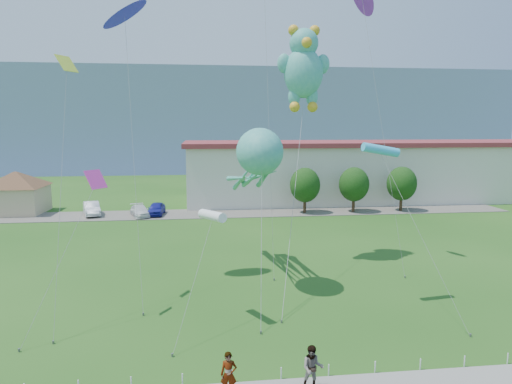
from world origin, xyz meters
TOP-DOWN VIEW (x-y plane):
  - ground at (0.00, 0.00)m, footprint 160.00×160.00m
  - parking_strip at (0.00, 35.00)m, footprint 70.00×6.00m
  - hill_ridge at (0.00, 120.00)m, footprint 160.00×50.00m
  - pavilion at (-24.00, 38.00)m, footprint 9.20×9.20m
  - warehouse at (26.00, 44.00)m, footprint 61.00×15.00m
  - rope_fence at (0.00, -1.30)m, footprint 26.05×0.05m
  - tree_near at (10.00, 34.00)m, footprint 3.60×3.60m
  - tree_mid at (16.00, 34.00)m, footprint 3.60×3.60m
  - tree_far at (22.00, 34.00)m, footprint 3.60×3.60m
  - pedestrian_left at (-1.21, -2.38)m, footprint 0.68×0.49m
  - pedestrian_right at (2.05, -2.35)m, footprint 0.98×0.83m
  - parked_car_silver at (-14.90, 35.51)m, footprint 2.98×4.98m
  - parked_car_white at (-9.26, 34.21)m, footprint 2.95×4.60m
  - parked_car_blue at (-7.45, 34.77)m, footprint 2.03×4.31m
  - octopus_kite at (1.41, 10.44)m, footprint 2.86×13.72m
  - teddy_bear_kite at (5.38, 14.96)m, footprint 5.42×12.25m
  - small_kite_purple at (9.59, 14.61)m, footprint 2.98×5.37m
  - small_kite_white at (-1.62, 4.73)m, footprint 2.24×4.88m
  - small_kite_yellow at (-9.40, 7.80)m, footprint 1.29×6.22m
  - small_kite_pink at (-7.91, 5.74)m, footprint 3.63×4.46m
  - small_kite_cyan at (7.91, 6.09)m, footprint 3.32×6.00m
  - small_kite_blue at (-6.71, 11.99)m, footprint 2.28×7.04m

SIDE VIEW (x-z plane):
  - ground at x=0.00m, z-range 0.00..0.00m
  - parking_strip at x=0.00m, z-range 0.00..0.06m
  - rope_fence at x=0.00m, z-range 0.00..0.50m
  - parked_car_white at x=-9.26m, z-range 0.06..1.30m
  - parked_car_blue at x=-7.45m, z-range 0.06..1.49m
  - parked_car_silver at x=-14.90m, z-range 0.06..1.61m
  - pedestrian_left at x=-1.21m, z-range 0.10..1.83m
  - pedestrian_right at x=2.05m, z-range 0.10..1.88m
  - pavilion at x=-24.00m, z-range 0.52..5.52m
  - tree_near at x=10.00m, z-range 0.65..6.12m
  - tree_mid at x=16.00m, z-range 0.65..6.12m
  - tree_far at x=22.00m, z-range 0.65..6.12m
  - warehouse at x=26.00m, z-range 0.02..8.22m
  - small_kite_white at x=-1.62m, z-range 2.59..8.72m
  - small_kite_pink at x=-7.91m, z-range 2.83..10.77m
  - octopus_kite at x=1.41m, z-range 2.82..13.01m
  - small_kite_cyan at x=7.91m, z-range 4.19..13.58m
  - small_kite_yellow at x=-9.40m, z-range 4.93..19.06m
  - hill_ridge at x=0.00m, z-range 0.00..25.00m
  - teddy_bear_kite at x=5.38m, z-range 5.83..23.32m
  - small_kite_blue at x=-6.71m, z-range 7.86..25.78m
  - small_kite_purple at x=9.59m, z-range 8.95..29.25m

